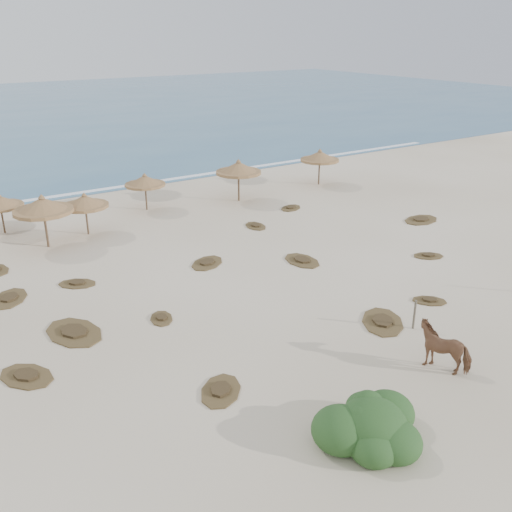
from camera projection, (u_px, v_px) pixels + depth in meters
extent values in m
plane|color=beige|center=(313.00, 326.00, 23.92)|extent=(160.00, 160.00, 0.00)
cube|color=white|center=(104.00, 189.00, 44.11)|extent=(70.00, 0.60, 0.01)
cylinder|color=brown|center=(46.00, 227.00, 32.19)|extent=(0.13, 0.13, 2.33)
cylinder|color=olive|center=(43.00, 211.00, 31.83)|extent=(3.89, 3.89, 0.20)
cone|color=olive|center=(43.00, 205.00, 31.69)|extent=(3.76, 3.76, 0.83)
cone|color=olive|center=(41.00, 196.00, 31.51)|extent=(0.40, 0.40, 0.24)
cylinder|color=brown|center=(3.00, 218.00, 34.43)|extent=(0.11, 0.11, 1.88)
cylinder|color=olive|center=(0.00, 206.00, 34.13)|extent=(3.47, 3.47, 0.16)
cone|color=olive|center=(0.00, 201.00, 34.02)|extent=(3.35, 3.35, 0.67)
cylinder|color=brown|center=(87.00, 219.00, 34.24)|extent=(0.11, 0.11, 1.95)
cylinder|color=olive|center=(85.00, 206.00, 33.94)|extent=(3.59, 3.59, 0.17)
cone|color=olive|center=(85.00, 201.00, 33.82)|extent=(3.47, 3.47, 0.70)
cone|color=olive|center=(84.00, 194.00, 33.67)|extent=(0.33, 0.33, 0.20)
cylinder|color=brown|center=(146.00, 196.00, 38.88)|extent=(0.11, 0.11, 1.93)
cylinder|color=olive|center=(145.00, 185.00, 38.59)|extent=(3.01, 3.01, 0.17)
cone|color=olive|center=(145.00, 180.00, 38.47)|extent=(2.91, 2.91, 0.69)
cone|color=olive|center=(144.00, 174.00, 38.32)|extent=(0.33, 0.33, 0.20)
cylinder|color=brown|center=(239.00, 185.00, 40.82)|extent=(0.13, 0.13, 2.29)
cylinder|color=olive|center=(239.00, 172.00, 40.47)|extent=(3.61, 3.61, 0.20)
cone|color=olive|center=(239.00, 167.00, 40.33)|extent=(3.49, 3.49, 0.82)
cone|color=olive|center=(238.00, 161.00, 40.15)|extent=(0.39, 0.39, 0.24)
cylinder|color=brown|center=(319.00, 171.00, 45.15)|extent=(0.12, 0.12, 2.14)
cylinder|color=olive|center=(320.00, 160.00, 44.82)|extent=(3.77, 3.77, 0.18)
cone|color=olive|center=(320.00, 156.00, 44.69)|extent=(3.65, 3.65, 0.77)
cone|color=olive|center=(320.00, 150.00, 44.52)|extent=(0.37, 0.37, 0.22)
imported|color=brown|center=(445.00, 346.00, 20.78)|extent=(1.72, 2.22, 1.71)
cylinder|color=#685F4E|center=(414.00, 315.00, 23.53)|extent=(0.12, 0.12, 1.29)
ellipsoid|color=#2B5323|center=(372.00, 426.00, 17.04)|extent=(2.13, 2.13, 1.60)
ellipsoid|color=#2B5323|center=(387.00, 413.00, 17.81)|extent=(1.70, 1.70, 1.28)
ellipsoid|color=#2B5323|center=(341.00, 430.00, 16.96)|extent=(1.81, 1.81, 1.36)
ellipsoid|color=#2B5323|center=(395.00, 442.00, 16.63)|extent=(1.60, 1.60, 1.20)
ellipsoid|color=#2B5323|center=(374.00, 447.00, 16.48)|extent=(1.49, 1.49, 1.12)
ellipsoid|color=#2B5323|center=(365.00, 408.00, 18.19)|extent=(1.28, 1.28, 0.96)
ellipsoid|color=#2B5323|center=(369.00, 403.00, 17.48)|extent=(0.96, 0.96, 0.72)
ellipsoid|color=#2B5323|center=(363.00, 416.00, 16.80)|extent=(0.85, 0.85, 0.64)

